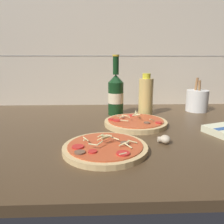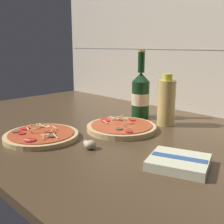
{
  "view_description": "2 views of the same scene",
  "coord_description": "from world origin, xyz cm",
  "views": [
    {
      "loc": [
        -9.84,
        -79.15,
        27.22
      ],
      "look_at": [
        -6.55,
        5.03,
        7.5
      ],
      "focal_mm": 35.0,
      "sensor_mm": 36.0,
      "label": 1
    },
    {
      "loc": [
        68.21,
        -66.28,
        32.22
      ],
      "look_at": [
        -0.82,
        2.07,
        8.74
      ],
      "focal_mm": 45.0,
      "sensor_mm": 36.0,
      "label": 2
    }
  ],
  "objects": [
    {
      "name": "pizza_near",
      "position": [
        -9.5,
        -21.69,
        3.42
      ],
      "size": [
        23.94,
        23.94,
        4.9
      ],
      "color": "tan",
      "rests_on": "counter_slab"
    },
    {
      "name": "counter_slab",
      "position": [
        0.0,
        0.0,
        1.25
      ],
      "size": [
        160.0,
        90.0,
        2.5
      ],
      "color": "#4C3823",
      "rests_on": "ground"
    },
    {
      "name": "dish_towel",
      "position": [
        33.88,
        -8.94,
        3.71
      ],
      "size": [
        17.69,
        16.67,
        2.56
      ],
      "color": "beige",
      "rests_on": "counter_slab"
    },
    {
      "name": "oil_bottle",
      "position": [
        9.71,
        20.16,
        11.35
      ],
      "size": [
        6.62,
        6.62,
        19.24
      ],
      "color": "#D6B766",
      "rests_on": "counter_slab"
    },
    {
      "name": "mushroom_left",
      "position": [
        8.8,
        -16.57,
        3.8
      ],
      "size": [
        3.89,
        3.71,
        2.6
      ],
      "color": "beige",
      "rests_on": "counter_slab"
    },
    {
      "name": "beer_bottle",
      "position": [
        -4.14,
        21.85,
        12.27
      ],
      "size": [
        7.28,
        7.28,
        27.52
      ],
      "color": "#143819",
      "rests_on": "counter_slab"
    },
    {
      "name": "pizza_far",
      "position": [
        2.7,
        3.28,
        3.54
      ],
      "size": [
        24.6,
        24.6,
        5.72
      ],
      "color": "tan",
      "rests_on": "counter_slab"
    },
    {
      "name": "tile_backsplash",
      "position": [
        0.0,
        45.5,
        30.0
      ],
      "size": [
        160.0,
        1.13,
        60.0
      ],
      "color": "beige",
      "rests_on": "ground"
    }
  ]
}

